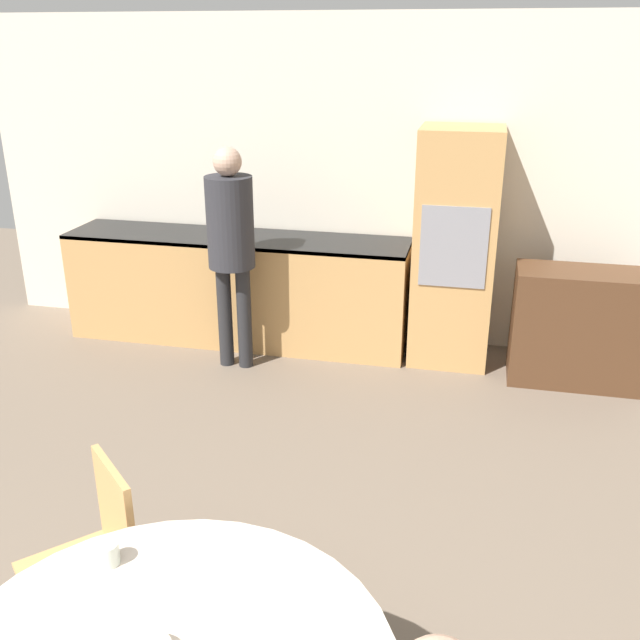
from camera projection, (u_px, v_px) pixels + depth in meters
name	position (u px, v px, depth m)	size (l,w,h in m)	color
wall_back	(391.00, 186.00, 5.72)	(6.96, 0.05, 2.60)	silver
kitchen_counter	(238.00, 287.00, 5.96)	(2.84, 0.60, 0.90)	tan
oven_unit	(455.00, 249.00, 5.44)	(0.60, 0.59, 1.81)	tan
sideboard	(579.00, 327.00, 5.22)	(0.96, 0.45, 0.86)	#51331E
chair_far_left	(96.00, 553.00, 2.86)	(0.57, 0.57, 0.86)	tan
person_standing	(231.00, 236.00, 5.25)	(0.35, 0.35, 1.69)	#262628
cup	(107.00, 553.00, 2.38)	(0.08, 0.08, 0.08)	silver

